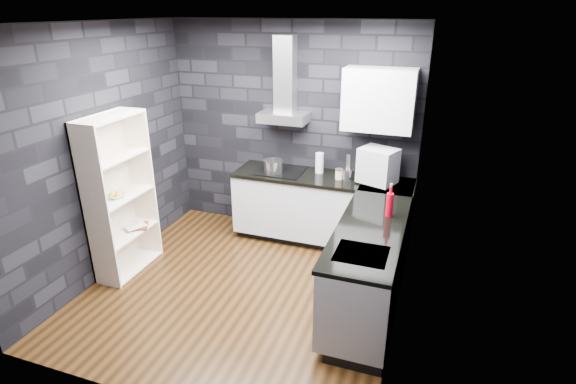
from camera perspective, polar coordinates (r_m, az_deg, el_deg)
The scene contains 28 objects.
ground at distance 4.99m, azimuth -5.62°, elevation -12.05°, with size 3.20×3.20×0.00m, color #3B230E.
ceiling at distance 4.12m, azimuth -7.12°, elevation 20.63°, with size 3.20×3.20×0.00m, color white.
wall_back at distance 5.82m, azimuth 0.55°, elevation 7.81°, with size 3.20×0.05×2.70m, color black.
wall_front at distance 3.12m, azimuth -19.07°, elevation -6.99°, with size 3.20×0.05×2.70m, color black.
wall_left at distance 5.26m, azimuth -22.59°, elevation 4.46°, with size 0.05×3.20×2.70m, color black.
wall_right at distance 3.99m, azimuth 15.34°, elevation 0.03°, with size 0.05×3.20×2.70m, color black.
toekick_back at distance 5.90m, azimuth 4.23°, elevation -5.61°, with size 2.18×0.50×0.10m, color black.
toekick_right at distance 4.73m, azimuth 10.28°, elevation -13.79°, with size 0.50×1.78×0.10m, color black.
counter_back_cab at distance 5.68m, azimuth 4.25°, elevation -1.95°, with size 2.20×0.60×0.76m, color silver.
counter_right_cab at distance 4.50m, azimuth 10.15°, elevation -9.28°, with size 0.60×1.80×0.76m, color silver.
counter_back_top at distance 5.52m, azimuth 4.34°, elevation 1.79°, with size 2.20×0.62×0.04m, color black.
counter_right_top at distance 4.30m, azimuth 10.38°, elevation -4.72°, with size 0.62×1.80×0.04m, color black.
counter_corner_top at distance 5.40m, azimuth 12.60°, elevation 0.81°, with size 0.62×0.62×0.04m, color black.
hood_body at distance 5.61m, azimuth -0.58°, elevation 9.45°, with size 0.60×0.34×0.12m, color #B5B4B9.
hood_chimney at distance 5.58m, azimuth -0.35°, elevation 14.72°, with size 0.24×0.20×0.90m, color #B5B4B9.
upper_cabinet at distance 5.27m, azimuth 11.48°, elevation 11.41°, with size 0.80×0.35×0.70m, color silver.
cooktop at distance 5.67m, azimuth -1.00°, elevation 2.72°, with size 0.58×0.50×0.01m, color black.
sink_rim at distance 3.86m, azimuth 9.30°, elevation -7.78°, with size 0.44×0.40×0.01m, color #B5B4B9.
pot at distance 5.60m, azimuth -1.88°, elevation 3.26°, with size 0.24×0.24×0.14m, color #BABBBF.
glass_vase at distance 5.60m, azimuth 4.02°, elevation 3.70°, with size 0.10×0.10×0.25m, color silver.
storage_jar at distance 5.43m, azimuth 6.50°, elevation 2.21°, with size 0.09×0.09×0.11m, color #C6AB8C.
utensil_crock at distance 5.40m, azimuth 7.56°, elevation 2.15°, with size 0.10×0.10×0.13m, color #BABBBF.
appliance_garage at distance 5.29m, azimuth 11.35°, elevation 3.30°, with size 0.41×0.32×0.41m, color #A8A9B0.
red_bottle at distance 4.51m, azimuth 12.77°, elevation -1.61°, with size 0.07×0.07×0.24m, color #A70013.
bookshelf at distance 5.24m, azimuth -20.53°, elevation -0.56°, with size 0.34×0.80×1.80m, color #F3E0CA.
fruit_bowl at distance 5.18m, azimuth -20.95°, elevation -0.40°, with size 0.19×0.19×0.05m, color silver.
book_red at distance 5.45m, azimuth -19.19°, elevation -3.23°, with size 0.17×0.02×0.22m, color maroon.
book_second at distance 5.48m, azimuth -19.28°, elevation -2.86°, with size 0.17×0.02×0.23m, color #B2B2B2.
Camera 1 is at (1.80, -3.71, 2.82)m, focal length 28.00 mm.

